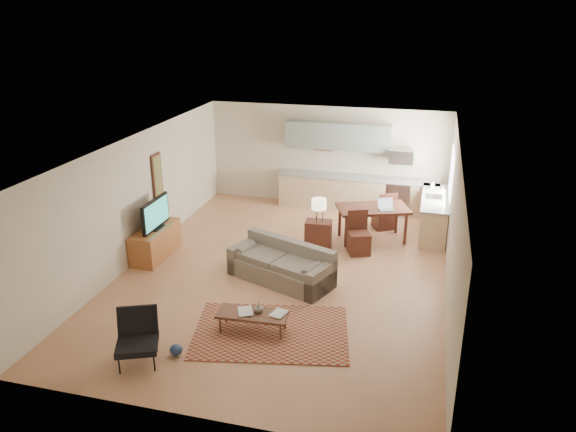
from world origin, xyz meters
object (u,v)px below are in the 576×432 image
(armchair, at_px, (137,340))
(tv_credenza, at_px, (156,242))
(console_table, at_px, (318,235))
(coffee_table, at_px, (253,322))
(dining_table, at_px, (372,224))
(sofa, at_px, (281,263))

(armchair, height_order, tv_credenza, armchair)
(armchair, bearing_deg, console_table, 46.66)
(coffee_table, relative_size, dining_table, 0.75)
(coffee_table, distance_m, dining_table, 4.73)
(coffee_table, relative_size, console_table, 1.77)
(console_table, relative_size, dining_table, 0.42)
(armchair, bearing_deg, tv_credenza, 90.12)
(coffee_table, xyz_separation_m, armchair, (-1.44, -1.29, 0.23))
(tv_credenza, relative_size, dining_table, 0.90)
(sofa, height_order, console_table, sofa)
(armchair, relative_size, console_table, 1.21)
(sofa, height_order, coffee_table, sofa)
(console_table, height_order, dining_table, dining_table)
(armchair, relative_size, dining_table, 0.51)
(tv_credenza, bearing_deg, armchair, -66.84)
(sofa, xyz_separation_m, dining_table, (1.52, 2.55, 0.02))
(console_table, bearing_deg, tv_credenza, -163.96)
(sofa, bearing_deg, dining_table, 81.13)
(tv_credenza, bearing_deg, dining_table, 25.25)
(armchair, height_order, dining_table, armchair)
(console_table, bearing_deg, sofa, -108.04)
(armchair, xyz_separation_m, console_table, (1.82, 4.92, -0.07))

